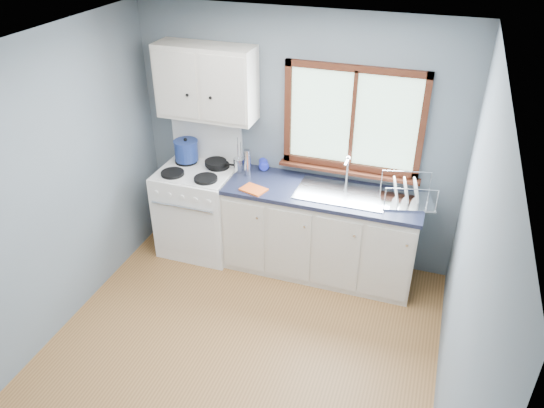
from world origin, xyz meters
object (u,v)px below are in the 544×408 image
(thermos, at_px, (247,163))
(base_cabinets, at_px, (320,236))
(skillet, at_px, (216,163))
(utensil_crock, at_px, (239,165))
(stockpot, at_px, (186,150))
(dish_rack, at_px, (406,196))
(gas_range, at_px, (199,208))
(sink, at_px, (341,199))

(thermos, bearing_deg, base_cabinets, -5.07)
(skillet, bearing_deg, utensil_crock, 0.10)
(stockpot, distance_m, thermos, 0.69)
(stockpot, bearing_deg, dish_rack, -1.93)
(skillet, bearing_deg, base_cabinets, -8.91)
(base_cabinets, relative_size, thermos, 6.75)
(skillet, bearing_deg, gas_range, -146.35)
(gas_range, bearing_deg, thermos, 9.61)
(base_cabinets, xyz_separation_m, stockpot, (-1.47, 0.12, 0.66))
(dish_rack, bearing_deg, utensil_crock, 163.58)
(skillet, relative_size, thermos, 1.24)
(base_cabinets, bearing_deg, stockpot, 175.38)
(base_cabinets, relative_size, utensil_crock, 5.14)
(gas_range, xyz_separation_m, thermos, (0.52, 0.09, 0.56))
(gas_range, bearing_deg, base_cabinets, 0.82)
(stockpot, xyz_separation_m, dish_rack, (2.23, -0.08, -0.08))
(gas_range, height_order, stockpot, gas_range)
(base_cabinets, xyz_separation_m, skillet, (-1.14, 0.11, 0.57))
(utensil_crock, relative_size, thermos, 1.31)
(gas_range, relative_size, utensil_crock, 3.78)
(gas_range, relative_size, skillet, 4.01)
(gas_range, xyz_separation_m, dish_rack, (2.06, 0.06, 0.49))
(gas_range, height_order, base_cabinets, gas_range)
(sink, xyz_separation_m, utensil_crock, (-1.07, 0.12, 0.13))
(base_cabinets, height_order, stockpot, stockpot)
(utensil_crock, bearing_deg, thermos, -25.56)
(gas_range, distance_m, thermos, 0.77)
(utensil_crock, distance_m, thermos, 0.14)
(stockpot, bearing_deg, base_cabinets, -4.62)
(stockpot, distance_m, utensil_crock, 0.58)
(gas_range, relative_size, sink, 1.62)
(base_cabinets, height_order, dish_rack, dish_rack)
(gas_range, bearing_deg, utensil_crock, 18.87)
(sink, relative_size, thermos, 3.06)
(gas_range, relative_size, thermos, 4.96)
(gas_range, distance_m, utensil_crock, 0.66)
(thermos, bearing_deg, stockpot, 175.90)
(dish_rack, bearing_deg, base_cabinets, 169.58)
(dish_rack, bearing_deg, thermos, 165.33)
(base_cabinets, bearing_deg, skillet, 174.70)
(sink, bearing_deg, dish_rack, 4.35)
(stockpot, bearing_deg, thermos, -4.10)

